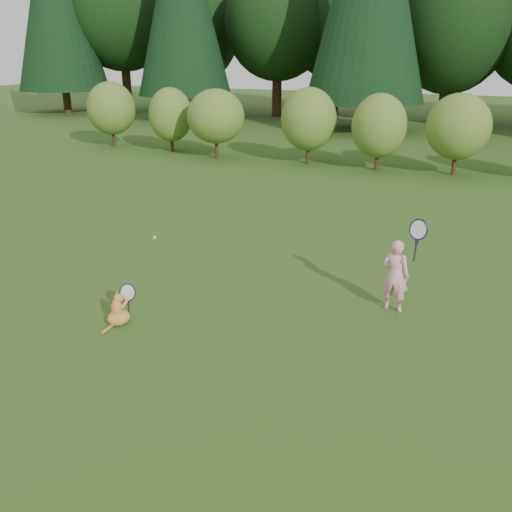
% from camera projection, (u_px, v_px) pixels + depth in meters
% --- Properties ---
extents(ground, '(100.00, 100.00, 0.00)m').
position_uv_depth(ground, '(227.00, 309.00, 9.54)').
color(ground, '#204D15').
rests_on(ground, ground).
extents(shrub_row, '(28.00, 3.00, 2.80)m').
position_uv_depth(shrub_row, '(381.00, 129.00, 20.34)').
color(shrub_row, '#476C21').
rests_on(shrub_row, ground).
extents(child, '(0.69, 0.42, 1.84)m').
position_uv_depth(child, '(396.00, 274.00, 9.28)').
color(child, pink).
rests_on(child, ground).
extents(cat, '(0.51, 0.76, 0.72)m').
position_uv_depth(cat, '(118.00, 308.00, 8.94)').
color(cat, '#BD6F24').
rests_on(cat, ground).
extents(tennis_ball, '(0.06, 0.06, 0.06)m').
position_uv_depth(tennis_ball, '(155.00, 237.00, 9.62)').
color(tennis_ball, yellow).
rests_on(tennis_ball, ground).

